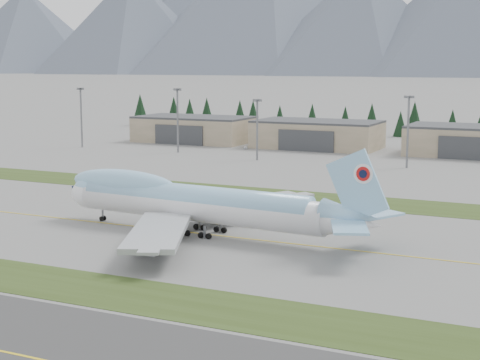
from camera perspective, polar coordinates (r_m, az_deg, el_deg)
The scene contains 12 objects.
ground at distance 150.00m, azimuth -7.56°, elevation -3.66°, with size 7000.00×7000.00×0.00m, color slate.
grass_strip_near at distance 120.83m, azimuth -17.40°, elevation -7.11°, with size 400.00×14.00×0.08m, color #304117.
grass_strip_far at distance 188.66m, azimuth -0.18°, elevation -0.97°, with size 400.00×18.00×0.08m, color #304117.
taxiway_line_main at distance 150.00m, azimuth -7.56°, elevation -3.66°, with size 400.00×0.40×0.02m, color yellow.
boeing_747_freighter at distance 142.63m, azimuth -3.53°, elevation -1.74°, with size 70.55×60.76×18.59m.
hangar_left at distance 312.31m, azimuth -3.57°, elevation 3.97°, with size 48.00×26.60×10.80m.
hangar_center at distance 290.04m, azimuth 6.02°, elevation 3.55°, with size 48.00×26.60×10.80m.
hangar_right at distance 276.38m, azimuth 17.87°, elevation 2.90°, with size 48.00×26.60×10.80m.
floodlight_masts at distance 249.66m, azimuth 4.21°, elevation 5.15°, with size 204.06×10.51×23.90m.
service_vehicle_a at distance 284.62m, azimuth 0.42°, elevation 2.40°, with size 1.37×3.39×1.16m, color white.
service_vehicle_b at distance 261.81m, azimuth 9.04°, elevation 1.72°, with size 1.43×4.08×1.34m, color gold.
conifer_belt at distance 347.72m, azimuth 9.50°, elevation 4.70°, with size 276.61×15.26×16.90m.
Camera 1 is at (79.45, -122.97, 32.65)m, focal length 55.00 mm.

